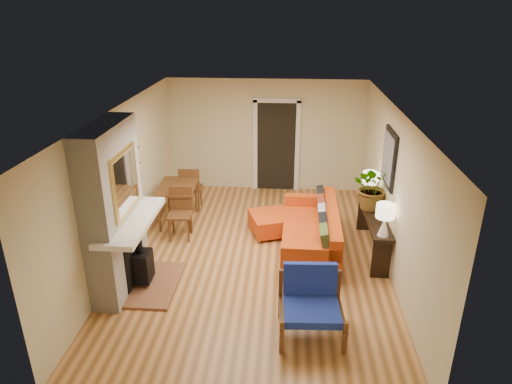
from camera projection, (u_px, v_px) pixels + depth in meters
room_shell at (292, 146)px, 9.97m from camera, size 6.50×6.50×6.50m
fireplace at (116, 213)px, 6.80m from camera, size 1.09×1.68×2.60m
sofa at (315, 231)px, 8.11m from camera, size 1.00×2.26×0.88m
ottoman at (272, 222)px, 8.80m from camera, size 0.99×0.99×0.39m
blue_chair at (311, 299)px, 6.10m from camera, size 0.89×0.88×0.89m
dining_table at (182, 193)px, 9.10m from camera, size 0.81×1.81×0.97m
console_table at (374, 222)px, 8.01m from camera, size 0.34×1.85×0.72m
lamp_near at (385, 216)px, 7.12m from camera, size 0.30×0.30×0.54m
lamp_far at (370, 182)px, 8.47m from camera, size 0.30×0.30×0.54m
houseplant at (374, 187)px, 8.04m from camera, size 0.78×0.68×0.84m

